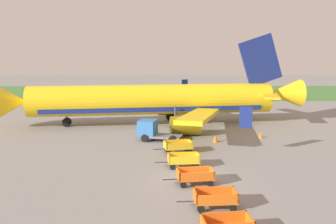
% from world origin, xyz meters
% --- Properties ---
extents(ground_plane, '(220.00, 220.00, 0.00)m').
position_xyz_m(ground_plane, '(0.00, 0.00, 0.00)').
color(ground_plane, gray).
extents(grass_strip, '(220.00, 28.00, 0.06)m').
position_xyz_m(grass_strip, '(0.00, 55.03, 0.03)').
color(grass_strip, '#477A38').
rests_on(grass_strip, ground).
extents(airplane, '(37.65, 30.32, 11.34)m').
position_xyz_m(airplane, '(-2.55, 20.44, 3.05)').
color(airplane, yellow).
rests_on(airplane, ground).
extents(baggage_cart_second_in_row, '(3.58, 1.53, 1.07)m').
position_xyz_m(baggage_cart_second_in_row, '(0.90, -4.54, 0.60)').
color(baggage_cart_second_in_row, orange).
rests_on(baggage_cart_second_in_row, ground).
extents(baggage_cart_third_in_row, '(3.62, 1.71, 1.07)m').
position_xyz_m(baggage_cart_third_in_row, '(0.03, -0.66, 0.60)').
color(baggage_cart_third_in_row, orange).
rests_on(baggage_cart_third_in_row, ground).
extents(baggage_cart_fourth_in_row, '(3.59, 1.57, 1.07)m').
position_xyz_m(baggage_cart_fourth_in_row, '(-0.58, 3.15, 0.60)').
color(baggage_cart_fourth_in_row, gold).
rests_on(baggage_cart_fourth_in_row, ground).
extents(baggage_cart_far_end, '(3.63, 1.90, 1.07)m').
position_xyz_m(baggage_cart_far_end, '(-0.87, 7.32, 0.60)').
color(baggage_cart_far_end, gold).
rests_on(baggage_cart_far_end, ground).
extents(service_truck_beside_carts, '(4.71, 2.94, 2.10)m').
position_xyz_m(service_truck_beside_carts, '(-3.37, 12.05, 1.10)').
color(service_truck_beside_carts, slate).
rests_on(service_truck_beside_carts, ground).
extents(traffic_cone_near_plane, '(0.54, 0.54, 0.72)m').
position_xyz_m(traffic_cone_near_plane, '(3.07, 11.18, 0.36)').
color(traffic_cone_near_plane, orange).
rests_on(traffic_cone_near_plane, ground).
extents(traffic_cone_mid_apron, '(0.51, 0.51, 0.67)m').
position_xyz_m(traffic_cone_mid_apron, '(8.15, 12.95, 0.33)').
color(traffic_cone_mid_apron, orange).
rests_on(traffic_cone_mid_apron, ground).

